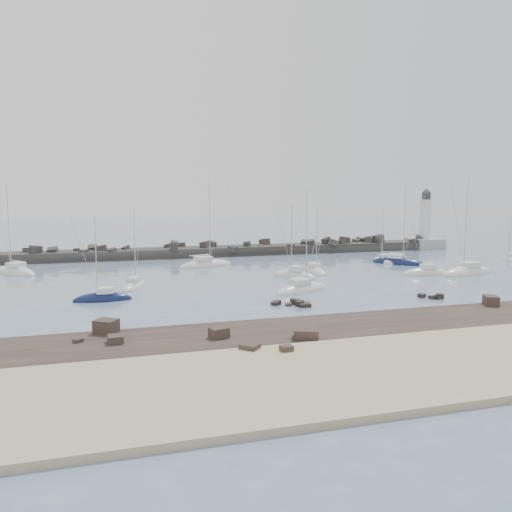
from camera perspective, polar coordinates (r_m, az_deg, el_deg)
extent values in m
plane|color=slate|center=(68.37, 4.14, -3.70)|extent=(400.00, 400.00, 0.00)
cube|color=tan|center=(40.86, 20.17, -11.73)|extent=(140.00, 14.00, 1.00)
cube|color=#2B221E|center=(48.88, 13.18, -8.34)|extent=(140.00, 12.00, 0.70)
cube|color=#2B221E|center=(40.39, 3.49, -10.56)|extent=(1.05, 0.90, 0.57)
cube|color=#2B221E|center=(40.87, -0.73, -10.36)|extent=(1.88, 1.87, 0.53)
cube|color=#2B221E|center=(44.15, 5.74, -8.83)|extent=(2.64, 2.42, 0.86)
cube|color=#2B221E|center=(44.41, -15.78, -9.12)|extent=(1.35, 1.46, 0.64)
cube|color=#2B221E|center=(44.30, -4.26, -8.73)|extent=(1.85, 1.65, 0.90)
cube|color=#2B221E|center=(47.62, -16.75, -7.68)|extent=(2.46, 2.35, 1.21)
cube|color=#2B221E|center=(62.46, 25.27, -4.61)|extent=(2.06, 2.21, 1.06)
cube|color=#2B221E|center=(45.59, -19.66, -9.07)|extent=(0.95, 0.91, 0.30)
cube|color=black|center=(58.34, 2.31, -5.44)|extent=(1.37, 1.30, 0.83)
cube|color=black|center=(58.78, 4.75, -5.29)|extent=(1.51, 1.55, 0.81)
cube|color=black|center=(59.05, 4.38, -5.18)|extent=(0.98, 0.95, 0.69)
cube|color=black|center=(57.84, 5.01, -5.43)|extent=(0.93, 0.89, 0.57)
cube|color=black|center=(58.14, 3.74, -5.65)|extent=(0.98, 1.02, 0.62)
cube|color=black|center=(57.68, 5.58, -5.74)|extent=(1.44, 1.27, 0.93)
cube|color=black|center=(65.71, 20.26, -4.35)|extent=(1.05, 1.04, 0.77)
cube|color=black|center=(65.70, 19.97, -4.60)|extent=(1.58, 1.61, 0.89)
cube|color=black|center=(65.32, 19.56, -4.56)|extent=(1.13, 1.12, 0.82)
cube|color=black|center=(65.95, 20.09, -4.35)|extent=(0.69, 0.77, 0.52)
cube|color=black|center=(65.71, 18.41, -4.32)|extent=(1.04, 1.06, 0.59)
cube|color=#282624|center=(102.98, -7.15, 0.09)|extent=(115.00, 6.00, 3.20)
cube|color=#282624|center=(109.15, 5.55, 1.50)|extent=(2.35, 2.57, 1.75)
cube|color=#282624|center=(102.84, -5.76, 1.17)|extent=(2.89, 2.73, 2.27)
cube|color=#282624|center=(100.21, -15.91, 0.46)|extent=(1.51, 1.36, 1.13)
cube|color=#282624|center=(117.63, 11.87, 1.79)|extent=(1.72, 2.11, 1.54)
cube|color=#282624|center=(101.99, -22.22, 0.54)|extent=(2.03, 2.08, 1.81)
cube|color=#282624|center=(116.13, 11.51, 1.69)|extent=(1.75, 1.64, 1.07)
cube|color=#282624|center=(108.37, 6.37, 1.45)|extent=(2.11, 2.13, 1.93)
cube|color=#282624|center=(115.96, 13.33, 1.66)|extent=(2.20, 2.05, 1.58)
cube|color=#282624|center=(113.04, 10.08, 1.73)|extent=(2.55, 2.57, 1.98)
cube|color=#282624|center=(115.46, 13.80, 1.90)|extent=(2.66, 2.18, 2.22)
cube|color=#282624|center=(105.97, 3.98, 1.12)|extent=(1.97, 1.95, 1.12)
cube|color=#282624|center=(104.87, -8.53, 1.15)|extent=(1.75, 1.86, 1.56)
cube|color=#282624|center=(114.76, 10.04, 1.54)|extent=(1.58, 1.50, 0.78)
cube|color=#282624|center=(101.86, -2.69, 0.83)|extent=(2.44, 2.45, 1.28)
cube|color=#282624|center=(110.24, 8.03, 1.69)|extent=(2.59, 2.20, 2.18)
cube|color=#282624|center=(104.09, -5.06, 1.26)|extent=(1.82, 2.03, 1.84)
cube|color=#282624|center=(105.73, 0.48, 1.08)|extent=(1.49, 1.53, 1.02)
cube|color=#282624|center=(102.33, -19.80, 0.57)|extent=(1.26, 1.50, 1.15)
cube|color=#282624|center=(99.28, -16.15, 0.59)|extent=(1.91, 1.87, 1.33)
cube|color=#282624|center=(119.29, 17.49, 1.56)|extent=(2.83, 2.79, 1.67)
cube|color=#282624|center=(108.15, 0.98, 1.50)|extent=(2.22, 2.64, 2.06)
cube|color=#282624|center=(115.59, 12.65, 1.78)|extent=(2.20, 2.52, 2.14)
cube|color=#282624|center=(103.93, -24.74, 0.55)|extent=(1.34, 1.84, 1.32)
cube|color=#282624|center=(110.95, 9.80, 1.48)|extent=(1.64, 1.86, 1.31)
cube|color=#282624|center=(104.39, -1.02, 1.33)|extent=(2.00, 1.87, 1.56)
cube|color=#282624|center=(115.63, 11.27, 1.55)|extent=(1.96, 1.68, 1.82)
cube|color=#282624|center=(122.70, 18.11, 1.88)|extent=(2.04, 2.37, 2.08)
cube|color=#282624|center=(103.70, -18.17, 0.80)|extent=(1.89, 2.21, 1.88)
cube|color=#282624|center=(117.39, 13.58, 1.48)|extent=(1.74, 1.82, 1.03)
cube|color=#282624|center=(100.06, -19.08, 0.40)|extent=(2.06, 2.11, 1.00)
cube|color=#282624|center=(109.09, 8.73, 1.48)|extent=(2.58, 2.47, 2.11)
cube|color=#282624|center=(119.16, 17.58, 1.51)|extent=(1.20, 1.12, 0.69)
cube|color=#282624|center=(102.39, -14.68, 0.88)|extent=(1.90, 1.79, 1.31)
cube|color=#282624|center=(103.57, -10.08, 1.11)|extent=(1.65, 1.60, 1.31)
cube|color=#282624|center=(101.31, -17.31, 0.63)|extent=(2.69, 2.73, 2.35)
cube|color=#282624|center=(101.25, -23.88, 0.56)|extent=(2.60, 2.48, 2.08)
cube|color=#282624|center=(99.64, -9.32, 1.15)|extent=(1.85, 2.02, 2.34)
cube|color=gray|center=(123.62, 18.67, 1.24)|extent=(7.00, 7.00, 3.00)
cylinder|color=white|center=(123.17, 18.78, 4.02)|extent=(2.50, 2.50, 9.00)
cylinder|color=white|center=(123.02, 18.86, 6.07)|extent=(3.20, 3.20, 0.25)
cylinder|color=#2F3438|center=(123.02, 18.88, 6.48)|extent=(2.00, 2.00, 1.60)
cone|color=#2F3438|center=(123.01, 18.91, 7.09)|extent=(2.20, 2.20, 1.00)
ellipsoid|color=silver|center=(89.41, -25.87, -1.78)|extent=(8.82, 9.13, 2.41)
cube|color=silver|center=(88.82, -25.74, -0.92)|extent=(3.28, 3.32, 0.75)
cylinder|color=silver|center=(89.28, -26.41, 3.07)|extent=(0.13, 0.13, 13.09)
cylinder|color=silver|center=(88.17, -25.53, -0.50)|extent=(2.73, 2.90, 0.11)
ellipsoid|color=#0F1840|center=(63.33, -17.13, -4.84)|extent=(6.92, 2.19, 1.97)
cube|color=silver|center=(63.09, -16.85, -3.78)|extent=(1.94, 1.40, 0.69)
cylinder|color=silver|center=(62.45, -17.82, 0.08)|extent=(0.12, 0.12, 9.33)
cylinder|color=silver|center=(62.96, -16.43, -3.20)|extent=(2.76, 0.12, 0.10)
ellipsoid|color=silver|center=(70.86, -13.71, -3.46)|extent=(4.86, 7.55, 1.90)
cube|color=silver|center=(70.33, -13.84, -2.61)|extent=(2.13, 2.43, 0.62)
cylinder|color=silver|center=(70.58, -13.69, 1.18)|extent=(0.11, 0.11, 9.78)
cylinder|color=silver|center=(69.77, -14.00, -2.22)|extent=(1.20, 2.71, 0.09)
ellipsoid|color=silver|center=(88.67, -5.74, -1.15)|extent=(10.65, 5.95, 2.42)
cube|color=silver|center=(88.25, -6.05, -0.28)|extent=(3.32, 2.79, 0.72)
cylinder|color=silver|center=(88.23, -5.33, 3.97)|extent=(0.12, 0.12, 13.74)
cylinder|color=silver|center=(87.84, -6.47, 0.12)|extent=(3.93, 1.27, 0.10)
ellipsoid|color=silver|center=(77.03, 4.43, -2.42)|extent=(6.55, 7.50, 2.23)
cube|color=silver|center=(76.61, 4.69, -1.45)|extent=(2.53, 2.64, 0.79)
cylinder|color=silver|center=(76.56, 4.09, 2.14)|extent=(0.14, 0.14, 10.32)
cylinder|color=silver|center=(76.23, 5.03, -0.94)|extent=(1.96, 2.49, 0.11)
ellipsoid|color=silver|center=(81.94, 6.72, -1.86)|extent=(2.54, 7.10, 1.94)
cube|color=silver|center=(82.08, 6.63, -1.02)|extent=(1.51, 2.03, 0.66)
cylinder|color=silver|center=(80.75, 6.95, 1.97)|extent=(0.11, 0.11, 9.45)
cylinder|color=silver|center=(82.43, 6.49, -0.56)|extent=(0.24, 2.80, 0.09)
ellipsoid|color=silver|center=(66.53, 5.31, -3.97)|extent=(9.53, 6.45, 2.25)
cube|color=silver|center=(65.96, 5.04, -2.91)|extent=(3.11, 2.76, 0.70)
cylinder|color=silver|center=(66.04, 5.82, 2.21)|extent=(0.12, 0.12, 12.40)
cylinder|color=silver|center=(65.40, 4.66, -2.42)|extent=(3.37, 1.64, 0.10)
ellipsoid|color=#0F1840|center=(94.88, 15.97, -0.84)|extent=(8.75, 9.61, 2.36)
cube|color=silver|center=(94.85, 15.72, -0.01)|extent=(3.32, 3.42, 0.70)
cylinder|color=silver|center=(93.89, 16.60, 3.79)|extent=(0.12, 0.12, 13.43)
cylinder|color=silver|center=(94.99, 15.33, 0.41)|extent=(2.63, 3.12, 0.10)
ellipsoid|color=silver|center=(83.79, 18.82, -2.00)|extent=(8.13, 3.46, 2.14)
cube|color=silver|center=(83.78, 19.10, -1.13)|extent=(2.40, 1.86, 0.72)
cylinder|color=silver|center=(82.76, 18.61, 2.24)|extent=(0.12, 0.12, 10.63)
cylinder|color=silver|center=(83.95, 19.45, -0.67)|extent=(3.13, 0.52, 0.10)
ellipsoid|color=silver|center=(96.53, 14.33, -0.65)|extent=(2.80, 7.28, 1.92)
cube|color=silver|center=(96.07, 14.44, -0.01)|extent=(1.60, 2.11, 0.65)
cylinder|color=silver|center=(96.45, 14.29, 2.71)|extent=(0.11, 0.11, 9.62)
cylinder|color=silver|center=(95.55, 14.58, 0.31)|extent=(0.33, 2.85, 0.09)
ellipsoid|color=silver|center=(86.82, 22.99, -1.88)|extent=(11.15, 5.40, 2.58)
cube|color=silver|center=(87.02, 23.26, -0.88)|extent=(3.37, 2.71, 0.78)
cylinder|color=silver|center=(85.31, 22.90, 3.60)|extent=(0.13, 0.13, 14.45)
cylinder|color=silver|center=(87.51, 23.60, -0.37)|extent=(4.22, 0.97, 0.11)
ellipsoid|color=silver|center=(107.64, 26.94, -0.42)|extent=(4.15, 5.70, 1.65)
cube|color=silver|center=(107.26, 27.01, 0.09)|extent=(1.72, 1.90, 0.60)
cylinder|color=silver|center=(107.63, 27.02, 1.96)|extent=(0.10, 0.10, 7.49)
cylinder|color=silver|center=(106.83, 27.08, 0.36)|extent=(1.13, 1.99, 0.09)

